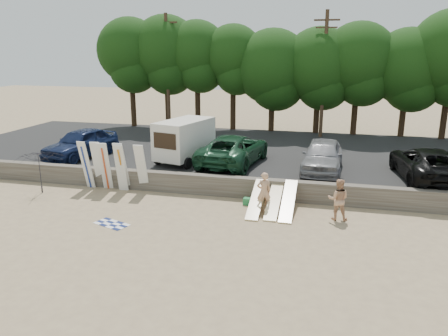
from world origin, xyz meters
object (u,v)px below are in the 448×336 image
(cooler, at_px, (248,201))
(box_trailer, at_px, (185,139))
(beachgoer_b, at_px, (338,199))
(car_0, at_px, (81,143))
(car_1, at_px, (234,149))
(car_2, at_px, (323,156))
(beachgoer_a, at_px, (264,192))
(car_3, at_px, (427,163))
(beach_umbrella, at_px, (41,172))

(cooler, bearing_deg, box_trailer, 142.92)
(box_trailer, relative_size, beachgoer_b, 2.33)
(car_0, bearing_deg, box_trailer, 16.02)
(car_1, distance_m, car_2, 4.94)
(beachgoer_a, bearing_deg, car_0, -44.24)
(car_3, height_order, beachgoer_a, car_3)
(car_0, height_order, cooler, car_0)
(car_0, xyz_separation_m, car_3, (19.32, -0.00, -0.06))
(box_trailer, relative_size, car_2, 0.83)
(car_3, height_order, cooler, car_3)
(beach_umbrella, bearing_deg, cooler, 3.91)
(car_0, distance_m, cooler, 11.75)
(car_1, height_order, beachgoer_a, car_1)
(box_trailer, distance_m, car_2, 7.80)
(car_0, bearing_deg, car_3, 12.12)
(box_trailer, bearing_deg, beachgoer_b, -16.89)
(car_2, height_order, beachgoer_a, car_2)
(beachgoer_a, bearing_deg, beachgoer_b, 151.00)
(car_1, relative_size, car_3, 1.04)
(car_3, bearing_deg, box_trailer, -8.03)
(beachgoer_a, bearing_deg, cooler, -56.81)
(cooler, bearing_deg, beach_umbrella, -169.07)
(box_trailer, distance_m, cooler, 6.61)
(beachgoer_a, relative_size, beachgoer_b, 0.99)
(car_0, relative_size, beachgoer_a, 2.88)
(car_3, distance_m, beach_umbrella, 19.30)
(beach_umbrella, bearing_deg, beachgoer_a, 0.80)
(beachgoer_b, relative_size, beach_umbrella, 0.74)
(car_1, bearing_deg, beachgoer_b, 143.11)
(car_3, distance_m, cooler, 9.33)
(cooler, bearing_deg, car_3, 32.43)
(car_1, relative_size, beachgoer_a, 3.41)
(box_trailer, bearing_deg, car_3, 12.71)
(car_0, relative_size, beach_umbrella, 2.11)
(car_2, relative_size, beachgoer_a, 2.82)
(car_0, height_order, car_2, car_0)
(box_trailer, height_order, beach_umbrella, box_trailer)
(car_0, bearing_deg, car_2, 13.20)
(car_2, distance_m, beachgoer_b, 5.21)
(car_1, height_order, cooler, car_1)
(beach_umbrella, bearing_deg, car_3, 14.01)
(car_3, distance_m, beachgoer_b, 6.50)
(box_trailer, height_order, car_0, box_trailer)
(cooler, bearing_deg, beachgoer_b, -5.15)
(beach_umbrella, bearing_deg, car_0, 97.22)
(box_trailer, bearing_deg, cooler, -29.43)
(box_trailer, height_order, cooler, box_trailer)
(beachgoer_a, distance_m, beachgoer_b, 3.23)
(car_0, distance_m, beachgoer_a, 12.66)
(car_0, bearing_deg, beachgoer_a, -8.81)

